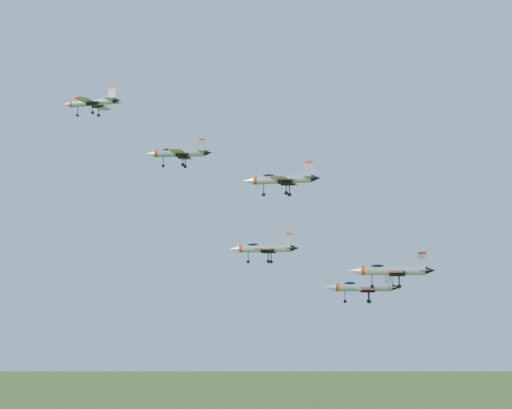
{
  "coord_description": "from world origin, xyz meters",
  "views": [
    {
      "loc": [
        1.33,
        -120.06,
        128.03
      ],
      "look_at": [
        2.71,
        -1.7,
        140.56
      ],
      "focal_mm": 50.0,
      "sensor_mm": 36.0,
      "label": 1
    }
  ],
  "objects": [
    {
      "name": "jet_left_high",
      "position": [
        -10.67,
        0.25,
        149.59
      ],
      "size": [
        11.67,
        9.71,
        3.12
      ],
      "rotation": [
        0.0,
        0.0,
        -0.11
      ],
      "color": "#A5A9B1"
    },
    {
      "name": "jet_lead",
      "position": [
        -28.5,
        12.15,
        161.43
      ],
      "size": [
        12.19,
        10.4,
        3.33
      ],
      "rotation": [
        0.0,
        0.0,
        -0.31
      ],
      "color": "#A5A9B1"
    },
    {
      "name": "jet_trail",
      "position": [
        19.87,
        -3.56,
        126.84
      ],
      "size": [
        12.43,
        10.31,
        3.32
      ],
      "rotation": [
        0.0,
        0.0,
        -0.09
      ],
      "color": "#A5A9B1"
    },
    {
      "name": "jet_right_low",
      "position": [
        23.23,
        -10.82,
        129.47
      ],
      "size": [
        13.03,
        11.02,
        3.52
      ],
      "rotation": [
        0.0,
        0.0,
        -0.24
      ],
      "color": "#A5A9B1"
    },
    {
      "name": "jet_right_high",
      "position": [
        6.03,
        -18.64,
        142.42
      ],
      "size": [
        11.36,
        9.67,
        3.09
      ],
      "rotation": [
        0.0,
        0.0,
        -0.29
      ],
      "color": "#A5A9B1"
    },
    {
      "name": "jet_left_low",
      "position": [
        4.17,
        10.9,
        133.8
      ],
      "size": [
        13.04,
        11.04,
        3.52
      ],
      "rotation": [
        0.0,
        0.0,
        -0.25
      ],
      "color": "#A5A9B1"
    }
  ]
}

